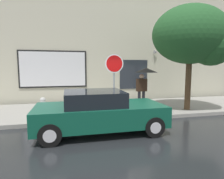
# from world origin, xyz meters

# --- Properties ---
(ground_plane) EXTENTS (60.00, 60.00, 0.00)m
(ground_plane) POSITION_xyz_m (0.00, 0.00, 0.00)
(ground_plane) COLOR black
(sidewalk) EXTENTS (20.00, 4.00, 0.15)m
(sidewalk) POSITION_xyz_m (0.00, 3.00, 0.07)
(sidewalk) COLOR gray
(sidewalk) RESTS_ON ground
(building_facade) EXTENTS (20.00, 0.67, 7.00)m
(building_facade) POSITION_xyz_m (-0.02, 5.50, 3.48)
(building_facade) COLOR beige
(building_facade) RESTS_ON ground
(parked_car) EXTENTS (4.16, 1.95, 1.38)m
(parked_car) POSITION_xyz_m (-0.23, 0.03, 0.68)
(parked_car) COLOR #0F4C38
(parked_car) RESTS_ON ground
(fire_hydrant) EXTENTS (0.30, 0.44, 0.77)m
(fire_hydrant) POSITION_xyz_m (-2.23, 2.09, 0.53)
(fire_hydrant) COLOR white
(fire_hydrant) RESTS_ON sidewalk
(pedestrian_with_umbrella) EXTENTS (1.09, 1.09, 1.97)m
(pedestrian_with_umbrella) POSITION_xyz_m (2.40, 2.47, 1.75)
(pedestrian_with_umbrella) COLOR black
(pedestrian_with_umbrella) RESTS_ON sidewalk
(street_tree) EXTENTS (3.52, 2.99, 4.78)m
(street_tree) POSITION_xyz_m (4.45, 1.69, 3.51)
(street_tree) COLOR #4C3823
(street_tree) RESTS_ON sidewalk
(stop_sign) EXTENTS (0.76, 0.10, 2.52)m
(stop_sign) POSITION_xyz_m (0.64, 1.46, 1.93)
(stop_sign) COLOR gray
(stop_sign) RESTS_ON sidewalk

